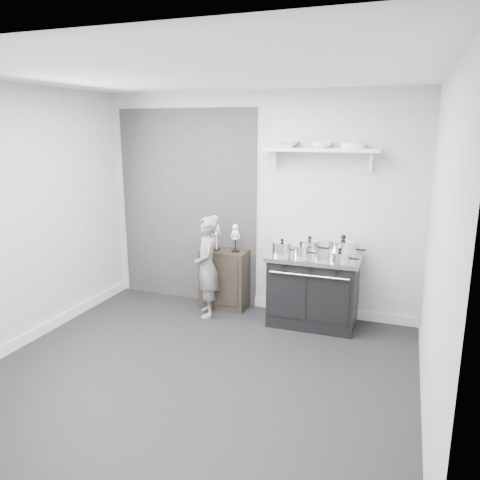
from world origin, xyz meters
name	(u,v)px	position (x,y,z in m)	size (l,w,h in m)	color
ground	(198,371)	(0.00, 0.00, 0.00)	(4.00, 4.00, 0.00)	black
room_shell	(192,198)	(-0.09, 0.15, 1.64)	(4.02, 3.62, 2.71)	#A5A5A3
wall_shelf	(321,151)	(0.80, 1.68, 2.01)	(1.30, 0.26, 0.24)	silver
stove	(313,290)	(0.81, 1.48, 0.42)	(1.04, 0.65, 0.84)	black
side_cabinet	(225,279)	(-0.36, 1.61, 0.38)	(0.58, 0.34, 0.76)	black
child	(207,267)	(-0.46, 1.30, 0.62)	(0.45, 0.30, 1.24)	slate
pot_front_left	(282,248)	(0.45, 1.37, 0.92)	(0.31, 0.23, 0.19)	silver
pot_back_left	(310,246)	(0.73, 1.59, 0.91)	(0.35, 0.26, 0.20)	silver
pot_back_right	(343,248)	(1.11, 1.56, 0.93)	(0.42, 0.34, 0.25)	silver
pot_front_right	(340,257)	(1.12, 1.28, 0.90)	(0.33, 0.24, 0.16)	silver
pot_front_center	(301,251)	(0.67, 1.35, 0.91)	(0.26, 0.18, 0.17)	silver
skeleton_full	(214,230)	(-0.49, 1.61, 1.01)	(0.14, 0.09, 0.51)	white
skeleton_torso	(235,236)	(-0.21, 1.61, 0.96)	(0.11, 0.07, 0.40)	white
bowl_large	(285,144)	(0.38, 1.67, 2.08)	(0.31, 0.31, 0.08)	white
bowl_small	(321,145)	(0.80, 1.67, 2.08)	(0.24, 0.24, 0.07)	white
plate_stack	(353,146)	(1.15, 1.67, 2.07)	(0.26, 0.26, 0.06)	white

